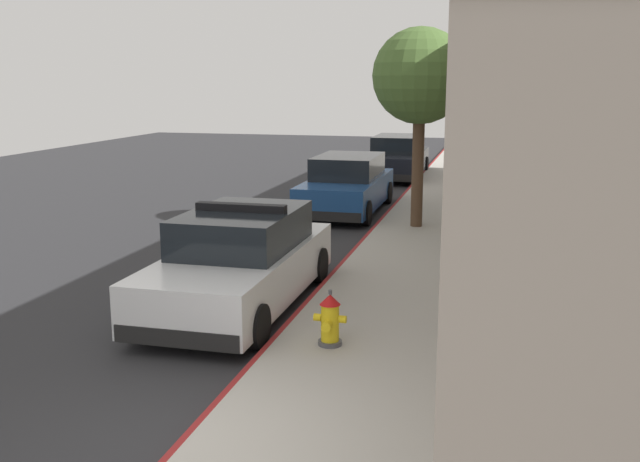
{
  "coord_description": "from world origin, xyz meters",
  "views": [
    {
      "loc": [
        2.89,
        -5.8,
        3.62
      ],
      "look_at": [
        -0.17,
        6.25,
        1.0
      ],
      "focal_mm": 40.65,
      "sensor_mm": 36.0,
      "label": 1
    }
  ],
  "objects_px": {
    "fire_hydrant": "(330,320)",
    "police_cruiser": "(241,262)",
    "parked_car_silver_ahead": "(347,186)",
    "parked_car_dark_far": "(397,158)",
    "street_tree": "(420,78)"
  },
  "relations": [
    {
      "from": "parked_car_dark_far",
      "to": "street_tree",
      "type": "xyz_separation_m",
      "value": [
        1.86,
        -9.53,
        2.91
      ]
    },
    {
      "from": "parked_car_silver_ahead",
      "to": "parked_car_dark_far",
      "type": "xyz_separation_m",
      "value": [
        0.31,
        7.37,
        0.0
      ]
    },
    {
      "from": "fire_hydrant",
      "to": "police_cruiser",
      "type": "bearing_deg",
      "value": 137.92
    },
    {
      "from": "street_tree",
      "to": "parked_car_silver_ahead",
      "type": "bearing_deg",
      "value": 135.23
    },
    {
      "from": "parked_car_dark_far",
      "to": "police_cruiser",
      "type": "bearing_deg",
      "value": -90.61
    },
    {
      "from": "police_cruiser",
      "to": "street_tree",
      "type": "height_order",
      "value": "street_tree"
    },
    {
      "from": "police_cruiser",
      "to": "fire_hydrant",
      "type": "height_order",
      "value": "police_cruiser"
    },
    {
      "from": "street_tree",
      "to": "fire_hydrant",
      "type": "bearing_deg",
      "value": -91.09
    },
    {
      "from": "parked_car_silver_ahead",
      "to": "street_tree",
      "type": "distance_m",
      "value": 4.22
    },
    {
      "from": "police_cruiser",
      "to": "street_tree",
      "type": "xyz_separation_m",
      "value": [
        2.04,
        6.57,
        2.9
      ]
    },
    {
      "from": "police_cruiser",
      "to": "parked_car_silver_ahead",
      "type": "distance_m",
      "value": 8.73
    },
    {
      "from": "police_cruiser",
      "to": "street_tree",
      "type": "relative_size",
      "value": 1.04
    },
    {
      "from": "police_cruiser",
      "to": "fire_hydrant",
      "type": "distance_m",
      "value": 2.54
    },
    {
      "from": "police_cruiser",
      "to": "parked_car_silver_ahead",
      "type": "xyz_separation_m",
      "value": [
        -0.14,
        8.73,
        -0.0
      ]
    },
    {
      "from": "parked_car_silver_ahead",
      "to": "fire_hydrant",
      "type": "height_order",
      "value": "parked_car_silver_ahead"
    }
  ]
}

